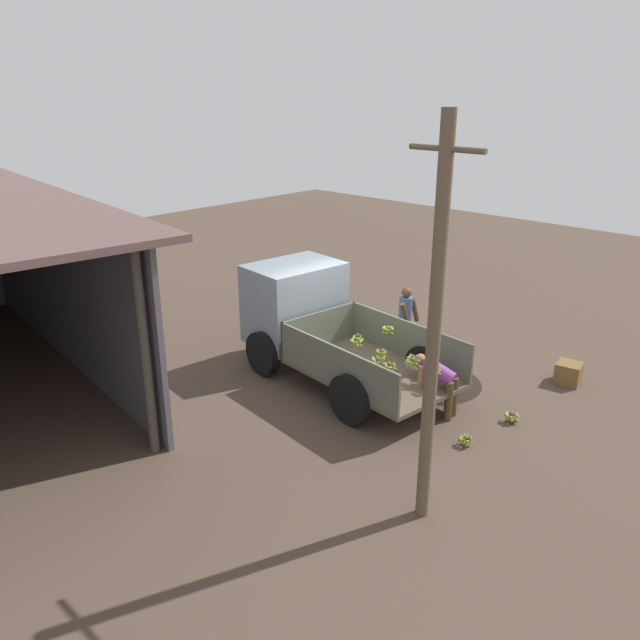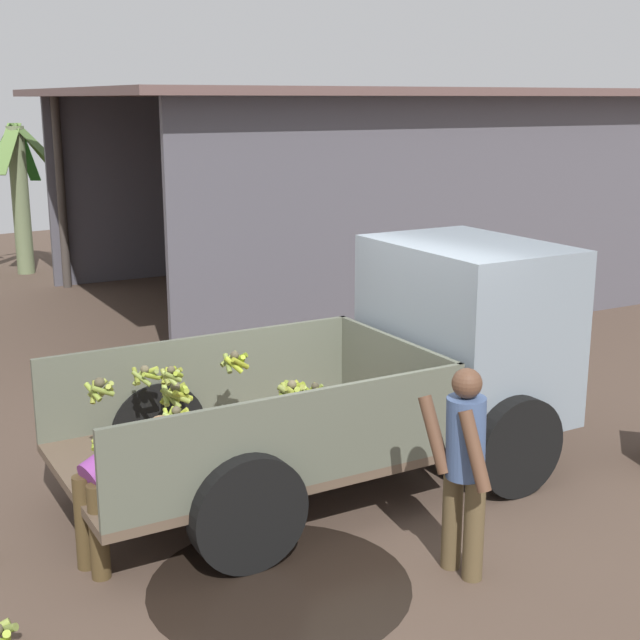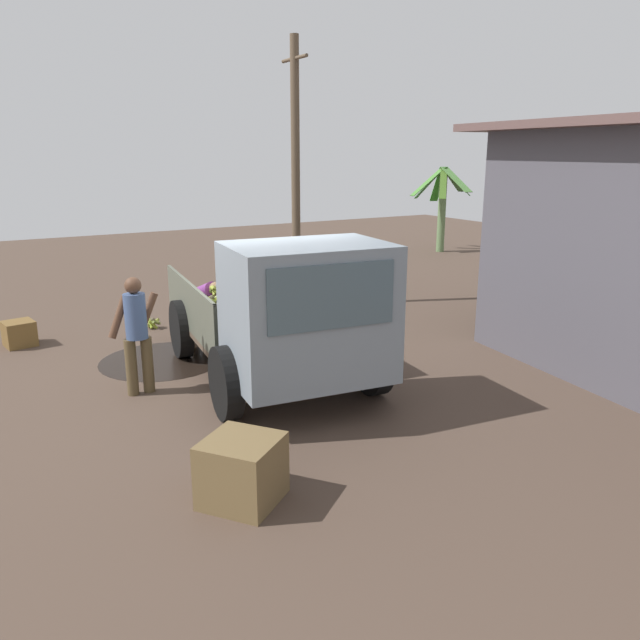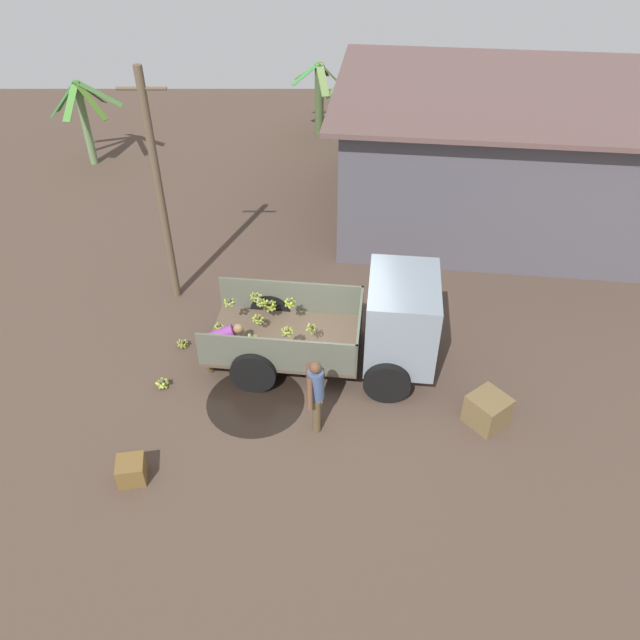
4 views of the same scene
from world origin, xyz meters
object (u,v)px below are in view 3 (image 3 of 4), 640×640
person_foreground_visitor (136,330)px  banana_bunch_on_ground_1 (153,322)px  banana_bunch_on_ground_0 (219,316)px  wooden_crate_0 (19,334)px  wooden_crate_1 (242,471)px  cargo_truck (294,317)px  person_worker_loading (205,301)px  utility_pole (296,174)px

person_foreground_visitor → banana_bunch_on_ground_1: 3.40m
person_foreground_visitor → banana_bunch_on_ground_0: size_ratio=6.27×
person_foreground_visitor → wooden_crate_0: 3.50m
wooden_crate_0 → wooden_crate_1: (6.48, 1.33, 0.10)m
person_foreground_visitor → cargo_truck: bearing=-126.1°
wooden_crate_0 → wooden_crate_1: size_ratio=0.70×
banana_bunch_on_ground_1 → wooden_crate_1: bearing=-8.4°
person_worker_loading → wooden_crate_0: (-1.23, -2.91, -0.47)m
banana_bunch_on_ground_0 → banana_bunch_on_ground_1: size_ratio=0.90×
banana_bunch_on_ground_0 → banana_bunch_on_ground_1: bearing=-98.9°
cargo_truck → wooden_crate_1: bearing=-32.4°
banana_bunch_on_ground_0 → wooden_crate_0: bearing=-94.3°
person_worker_loading → banana_bunch_on_ground_1: bearing=-159.0°
cargo_truck → wooden_crate_0: bearing=-139.6°
person_foreground_visitor → person_worker_loading: 2.61m
utility_pole → wooden_crate_0: (0.22, -5.50, -2.57)m
banana_bunch_on_ground_0 → utility_pole: bearing=103.7°
banana_bunch_on_ground_0 → wooden_crate_1: size_ratio=0.39×
wooden_crate_1 → utility_pole: bearing=148.1°
banana_bunch_on_ground_1 → banana_bunch_on_ground_0: bearing=81.1°
utility_pole → banana_bunch_on_ground_1: size_ratio=18.97×
utility_pole → banana_bunch_on_ground_0: bearing=-76.3°
banana_bunch_on_ground_1 → wooden_crate_0: size_ratio=0.61×
cargo_truck → banana_bunch_on_ground_0: (-4.16, 0.55, -1.01)m
person_worker_loading → banana_bunch_on_ground_1: 1.43m
utility_pole → banana_bunch_on_ground_1: (0.29, -3.23, -2.67)m
banana_bunch_on_ground_1 → wooden_crate_1: size_ratio=0.43×
utility_pole → wooden_crate_0: utility_pole is taller
person_worker_loading → wooden_crate_1: 5.49m
utility_pole → wooden_crate_1: (6.69, -4.17, -2.47)m
person_foreground_visitor → banana_bunch_on_ground_0: person_foreground_visitor is taller
banana_bunch_on_ground_1 → person_worker_loading: bearing=28.7°
banana_bunch_on_ground_0 → banana_bunch_on_ground_1: 1.26m
person_foreground_visitor → wooden_crate_0: bearing=19.6°
banana_bunch_on_ground_0 → person_foreground_visitor: bearing=-38.0°
cargo_truck → wooden_crate_0: 5.41m
wooden_crate_1 → wooden_crate_0: bearing=-168.4°
wooden_crate_1 → banana_bunch_on_ground_1: bearing=171.6°
person_foreground_visitor → banana_bunch_on_ground_1: bearing=-19.8°
wooden_crate_1 → person_foreground_visitor: bearing=-178.1°
cargo_truck → person_foreground_visitor: size_ratio=2.99×
cargo_truck → banana_bunch_on_ground_1: bearing=-164.4°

